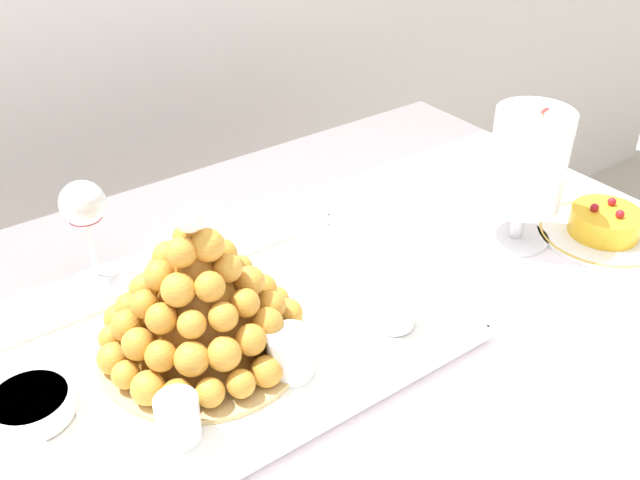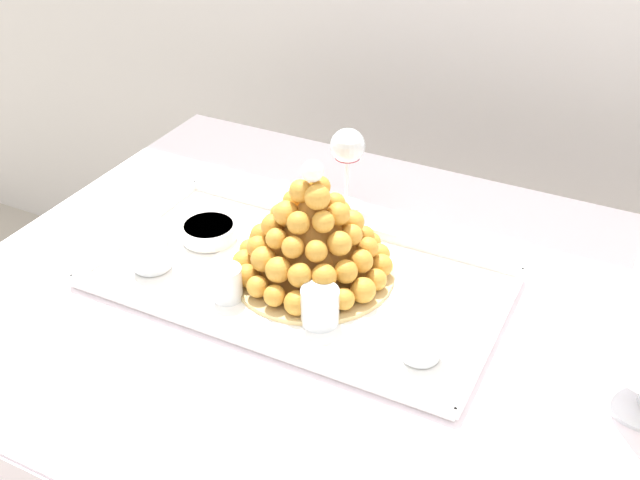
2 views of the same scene
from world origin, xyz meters
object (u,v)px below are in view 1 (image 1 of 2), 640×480
Objects in this scene: dessert_cup_mid_left at (178,420)px; fruit_tart_plate at (604,227)px; croquembouche at (198,299)px; dessert_cup_centre at (291,355)px; macaron_goblet at (528,162)px; dessert_cup_mid_right at (394,310)px; creme_brulee_ramekin at (31,404)px; wine_glass at (83,208)px; serving_tray at (204,364)px.

fruit_tart_plate is (0.74, -0.02, -0.02)m from dessert_cup_mid_left.
croquembouche reaches higher than dessert_cup_centre.
dessert_cup_centre is at bearing -174.11° from macaron_goblet.
dessert_cup_mid_right reaches higher than creme_brulee_ramekin.
dessert_cup_centre is at bearing 178.77° from dessert_cup_mid_right.
croquembouche reaches higher than creme_brulee_ramekin.
fruit_tart_plate is at bearing -1.21° from dessert_cup_mid_left.
dessert_cup_centre is 0.59m from fruit_tart_plate.
wine_glass is (-0.11, 0.34, 0.08)m from dessert_cup_centre.
serving_tray is 0.67m from fruit_tart_plate.
fruit_tart_plate is (0.65, -0.13, -0.07)m from croquembouche.
fruit_tart_plate is at bearing -2.82° from dessert_cup_centre.
serving_tray is 0.12m from dessert_cup_centre.
croquembouche reaches higher than dessert_cup_mid_right.
dessert_cup_mid_left reaches higher than serving_tray.
croquembouche is 2.78× the size of creme_brulee_ramekin.
wine_glass is at bearing 153.20° from macaron_goblet.
fruit_tart_plate is (0.86, -0.15, -0.01)m from creme_brulee_ramekin.
dessert_cup_centre is at bearing -44.92° from serving_tray.
macaron_goblet is at bearing -3.25° from serving_tray.
fruit_tart_plate reaches higher than creme_brulee_ramekin.
serving_tray is at bearing 49.68° from dessert_cup_mid_left.
dessert_cup_mid_left is at bearing -96.74° from wine_glass.
croquembouche reaches higher than dessert_cup_mid_left.
creme_brulee_ramekin reaches higher than serving_tray.
macaron_goblet is (0.30, 0.05, 0.11)m from dessert_cup_mid_right.
dessert_cup_mid_right is at bearing -1.23° from dessert_cup_centre.
wine_glass is at bearing 83.26° from dessert_cup_mid_left.
dessert_cup_mid_right is 0.45m from wine_glass.
wine_glass is at bearing 108.67° from dessert_cup_centre.
serving_tray is 2.45× the size of croquembouche.
creme_brulee_ramekin is at bearing 164.70° from dessert_cup_mid_right.
dessert_cup_mid_left is at bearing -178.27° from dessert_cup_mid_right.
croquembouche is 4.79× the size of dessert_cup_mid_right.
dessert_cup_mid_left is 0.16m from dessert_cup_centre.
creme_brulee_ramekin is (-0.44, 0.12, -0.01)m from dessert_cup_mid_right.
macaron_goblet is at bearing 5.62° from dessert_cup_mid_left.
dessert_cup_centre reaches higher than creme_brulee_ramekin.
macaron_goblet is (0.54, -0.03, 0.13)m from serving_tray.
macaron_goblet is (0.62, 0.06, 0.10)m from dessert_cup_mid_left.
macaron_goblet is at bearing 147.74° from fruit_tart_plate.
serving_tray is at bearing 161.24° from dessert_cup_mid_right.
dessert_cup_mid_right is at bearing -18.76° from serving_tray.
dessert_cup_mid_right is at bearing -51.04° from wine_glass.
serving_tray is 0.56m from macaron_goblet.
croquembouche is at bearing 168.53° from fruit_tart_plate.
creme_brulee_ramekin is at bearing -126.27° from wine_glass.
dessert_cup_centre is 0.48m from macaron_goblet.
dessert_cup_mid_left is 0.24× the size of macaron_goblet.
dessert_cup_centre is (0.07, -0.10, -0.05)m from croquembouche.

